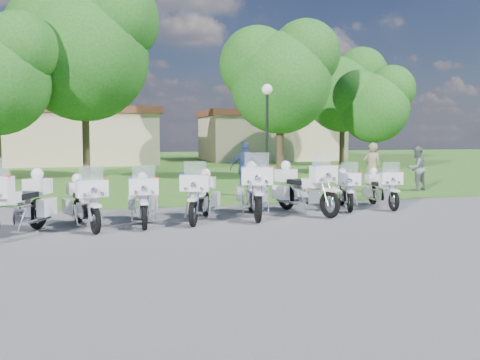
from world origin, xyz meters
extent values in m
plane|color=#5B5B61|center=(0.00, 0.00, 0.00)|extent=(100.00, 100.00, 0.00)
cube|color=#356B22|center=(0.00, 27.00, 0.00)|extent=(100.00, 48.00, 0.01)
torus|color=black|center=(-4.64, 0.19, 0.36)|extent=(0.44, 0.73, 0.73)
sphere|color=red|center=(-5.03, -1.48, 1.36)|extent=(0.10, 0.10, 0.10)
cube|color=silver|center=(-5.02, -0.63, 0.49)|extent=(0.60, 0.71, 0.37)
cube|color=white|center=(-5.13, -0.87, 0.88)|extent=(0.56, 0.66, 0.24)
cube|color=black|center=(-4.88, -0.34, 0.85)|extent=(0.62, 0.77, 0.13)
cube|color=white|center=(-4.41, -0.10, 0.55)|extent=(0.42, 0.60, 0.39)
cube|color=white|center=(-5.01, 0.18, 0.55)|extent=(0.42, 0.60, 0.39)
cube|color=white|center=(-4.63, 0.22, 1.01)|extent=(0.66, 0.62, 0.35)
sphere|color=white|center=(-4.63, 0.22, 1.29)|extent=(0.28, 0.28, 0.28)
torus|color=black|center=(-3.34, -0.83, 0.31)|extent=(0.28, 0.65, 0.64)
torus|color=black|center=(-3.75, 0.74, 0.31)|extent=(0.28, 0.65, 0.64)
cube|color=white|center=(-3.34, -0.85, 0.65)|extent=(0.27, 0.45, 0.07)
cube|color=white|center=(-3.40, -0.62, 1.00)|extent=(0.72, 0.40, 0.38)
cube|color=silver|center=(-3.41, -0.56, 1.33)|extent=(0.55, 0.25, 0.36)
sphere|color=red|center=(-3.09, -0.60, 1.18)|extent=(0.09, 0.09, 0.09)
sphere|color=#1426E5|center=(-3.68, -0.75, 1.18)|extent=(0.09, 0.09, 0.09)
cube|color=silver|center=(-3.55, -0.03, 0.43)|extent=(0.45, 0.60, 0.32)
cube|color=white|center=(-3.49, -0.25, 0.76)|extent=(0.42, 0.56, 0.21)
cube|color=black|center=(-3.63, 0.25, 0.74)|extent=(0.46, 0.65, 0.11)
cube|color=white|center=(-3.44, 0.67, 0.48)|extent=(0.29, 0.52, 0.34)
cube|color=white|center=(-3.99, 0.52, 0.48)|extent=(0.29, 0.52, 0.34)
cube|color=white|center=(-3.76, 0.76, 0.88)|extent=(0.54, 0.49, 0.30)
sphere|color=white|center=(-3.76, 0.76, 1.12)|extent=(0.25, 0.25, 0.25)
torus|color=black|center=(-2.25, -0.62, 0.31)|extent=(0.16, 0.64, 0.63)
torus|color=black|center=(-2.14, 0.99, 0.31)|extent=(0.16, 0.64, 0.63)
cube|color=white|center=(-2.25, -0.64, 0.64)|extent=(0.20, 0.43, 0.07)
cube|color=white|center=(-2.23, -0.40, 0.99)|extent=(0.70, 0.27, 0.38)
cube|color=silver|center=(-2.23, -0.35, 1.33)|extent=(0.54, 0.15, 0.36)
sphere|color=red|center=(-1.93, -0.48, 1.17)|extent=(0.09, 0.09, 0.09)
sphere|color=#1426E5|center=(-2.54, -0.44, 1.17)|extent=(0.09, 0.09, 0.09)
cube|color=silver|center=(-2.19, 0.20, 0.43)|extent=(0.36, 0.55, 0.32)
cube|color=white|center=(-2.21, -0.03, 0.76)|extent=(0.33, 0.51, 0.21)
cube|color=black|center=(-2.17, 0.48, 0.74)|extent=(0.36, 0.61, 0.11)
cube|color=white|center=(-1.87, 0.82, 0.47)|extent=(0.20, 0.50, 0.34)
cube|color=white|center=(-2.43, 0.86, 0.47)|extent=(0.20, 0.50, 0.34)
cube|color=white|center=(-2.14, 1.01, 0.87)|extent=(0.48, 0.41, 0.30)
sphere|color=white|center=(-2.14, 1.01, 1.12)|extent=(0.25, 0.25, 0.25)
torus|color=black|center=(-1.08, -0.48, 0.32)|extent=(0.37, 0.66, 0.66)
torus|color=black|center=(-0.45, 1.08, 0.32)|extent=(0.37, 0.66, 0.66)
cube|color=white|center=(-1.09, -0.49, 0.67)|extent=(0.33, 0.47, 0.07)
cube|color=white|center=(-0.99, -0.27, 1.03)|extent=(0.75, 0.48, 0.39)
cube|color=silver|center=(-0.97, -0.21, 1.38)|extent=(0.56, 0.32, 0.37)
sphere|color=red|center=(-0.72, -0.44, 1.22)|extent=(0.09, 0.09, 0.09)
sphere|color=#1426E5|center=(-1.31, -0.20, 1.22)|extent=(0.09, 0.09, 0.09)
cube|color=silver|center=(-0.76, 0.32, 0.44)|extent=(0.52, 0.64, 0.33)
cube|color=white|center=(-0.85, 0.10, 0.79)|extent=(0.48, 0.59, 0.22)
cube|color=black|center=(-0.65, 0.59, 0.77)|extent=(0.54, 0.69, 0.12)
cube|color=white|center=(-0.23, 0.83, 0.49)|extent=(0.36, 0.54, 0.35)
cube|color=white|center=(-0.78, 1.05, 0.49)|extent=(0.36, 0.54, 0.35)
cube|color=white|center=(-0.44, 1.10, 0.91)|extent=(0.59, 0.54, 0.32)
sphere|color=white|center=(-0.44, 1.10, 1.16)|extent=(0.26, 0.26, 0.26)
torus|color=black|center=(0.58, -0.35, 0.36)|extent=(0.28, 0.75, 0.74)
torus|color=black|center=(0.95, 1.49, 0.36)|extent=(0.28, 0.75, 0.74)
cube|color=white|center=(0.58, -0.38, 0.75)|extent=(0.29, 0.51, 0.08)
cube|color=white|center=(0.63, -0.11, 1.16)|extent=(0.83, 0.41, 0.44)
cube|color=silver|center=(0.65, -0.04, 1.54)|extent=(0.63, 0.25, 0.41)
sphere|color=red|center=(0.97, -0.24, 1.37)|extent=(0.10, 0.10, 0.10)
sphere|color=#1426E5|center=(0.27, -0.10, 1.37)|extent=(0.10, 0.10, 0.10)
cube|color=silver|center=(0.77, 0.59, 0.50)|extent=(0.49, 0.68, 0.38)
cube|color=white|center=(0.72, 0.33, 0.88)|extent=(0.46, 0.63, 0.24)
cube|color=black|center=(0.83, 0.91, 0.86)|extent=(0.50, 0.74, 0.13)
cube|color=white|center=(1.24, 1.26, 0.55)|extent=(0.31, 0.60, 0.40)
cube|color=white|center=(0.59, 1.39, 0.55)|extent=(0.31, 0.60, 0.40)
cube|color=white|center=(0.95, 1.52, 1.02)|extent=(0.61, 0.54, 0.35)
sphere|color=white|center=(0.95, 1.52, 1.30)|extent=(0.29, 0.29, 0.29)
torus|color=black|center=(2.65, -0.09, 0.36)|extent=(0.36, 0.75, 0.74)
torus|color=black|center=(2.08, 1.69, 0.36)|extent=(0.36, 0.75, 0.74)
cube|color=white|center=(2.66, -0.11, 0.75)|extent=(0.34, 0.52, 0.08)
cube|color=white|center=(2.58, 0.15, 1.16)|extent=(0.83, 0.49, 0.44)
cube|color=silver|center=(2.56, 0.22, 1.54)|extent=(0.63, 0.32, 0.41)
sphere|color=red|center=(2.93, 0.20, 1.36)|extent=(0.10, 0.10, 0.10)
sphere|color=#1426E5|center=(2.26, -0.02, 1.36)|extent=(0.10, 0.10, 0.10)
cube|color=silver|center=(2.36, 0.82, 0.50)|extent=(0.54, 0.70, 0.37)
cube|color=white|center=(2.44, 0.57, 0.88)|extent=(0.51, 0.65, 0.24)
cube|color=black|center=(2.26, 1.14, 0.86)|extent=(0.56, 0.76, 0.13)
cube|color=white|center=(2.45, 1.64, 0.55)|extent=(0.36, 0.61, 0.40)
cube|color=white|center=(1.82, 1.43, 0.55)|extent=(0.36, 0.61, 0.40)
cube|color=white|center=(2.07, 1.72, 1.01)|extent=(0.64, 0.58, 0.35)
sphere|color=white|center=(2.07, 1.72, 1.30)|extent=(0.29, 0.29, 0.29)
torus|color=black|center=(3.62, 0.65, 0.29)|extent=(0.29, 0.60, 0.60)
torus|color=black|center=(4.07, 2.10, 0.29)|extent=(0.29, 0.60, 0.60)
cube|color=white|center=(3.62, 0.64, 0.61)|extent=(0.27, 0.42, 0.06)
cube|color=white|center=(3.68, 0.85, 0.93)|extent=(0.68, 0.39, 0.36)
cube|color=silver|center=(3.70, 0.90, 1.25)|extent=(0.51, 0.25, 0.33)
sphere|color=red|center=(3.94, 0.71, 1.10)|extent=(0.08, 0.08, 0.08)
sphere|color=#1426E5|center=(3.39, 0.88, 1.10)|extent=(0.08, 0.08, 0.08)
cube|color=silver|center=(3.85, 1.39, 0.40)|extent=(0.44, 0.57, 0.30)
cube|color=white|center=(3.79, 1.19, 0.71)|extent=(0.41, 0.53, 0.20)
cube|color=black|center=(3.93, 1.65, 0.69)|extent=(0.45, 0.62, 0.11)
cube|color=white|center=(4.29, 1.89, 0.45)|extent=(0.29, 0.49, 0.32)
cube|color=white|center=(3.78, 2.05, 0.45)|extent=(0.29, 0.49, 0.32)
cube|color=white|center=(4.08, 2.12, 0.82)|extent=(0.51, 0.47, 0.28)
sphere|color=white|center=(4.08, 2.12, 1.05)|extent=(0.23, 0.23, 0.23)
torus|color=black|center=(4.95, 0.56, 0.29)|extent=(0.18, 0.60, 0.59)
torus|color=black|center=(5.12, 2.06, 0.29)|extent=(0.18, 0.60, 0.59)
cube|color=white|center=(4.95, 0.54, 0.60)|extent=(0.20, 0.41, 0.06)
cube|color=white|center=(4.98, 0.76, 0.93)|extent=(0.66, 0.28, 0.36)
cube|color=silver|center=(4.98, 0.82, 1.24)|extent=(0.51, 0.16, 0.33)
sphere|color=red|center=(5.25, 0.68, 1.10)|extent=(0.08, 0.08, 0.08)
sphere|color=#1426E5|center=(4.69, 0.74, 1.10)|extent=(0.08, 0.08, 0.08)
cube|color=silver|center=(5.04, 1.33, 0.40)|extent=(0.36, 0.53, 0.30)
cube|color=white|center=(5.02, 1.12, 0.71)|extent=(0.33, 0.49, 0.20)
cube|color=black|center=(5.07, 1.59, 0.69)|extent=(0.36, 0.58, 0.11)
cube|color=white|center=(5.37, 1.90, 0.44)|extent=(0.21, 0.48, 0.32)
cube|color=white|center=(4.84, 1.96, 0.44)|extent=(0.21, 0.48, 0.32)
cube|color=white|center=(5.13, 2.09, 0.82)|extent=(0.46, 0.40, 0.28)
sphere|color=white|center=(5.13, 2.09, 1.05)|extent=(0.23, 0.23, 0.23)
cylinder|color=black|center=(3.60, 8.21, 1.95)|extent=(0.12, 0.12, 3.90)
sphere|color=white|center=(3.60, 8.21, 4.05)|extent=(0.44, 0.44, 0.44)
sphere|color=#224C15|center=(-6.40, 12.58, 5.92)|extent=(3.34, 3.34, 3.34)
cylinder|color=#38281C|center=(-3.74, 15.33, 2.22)|extent=(0.36, 0.36, 4.44)
sphere|color=#224C15|center=(-3.74, 15.33, 6.06)|extent=(6.47, 6.47, 6.47)
sphere|color=#224C15|center=(-5.16, 15.84, 7.27)|extent=(4.85, 4.85, 4.85)
sphere|color=#224C15|center=(-2.23, 14.93, 7.88)|extent=(4.44, 4.44, 4.44)
cylinder|color=#38281C|center=(5.72, 12.55, 1.74)|extent=(0.36, 0.36, 3.48)
sphere|color=#224C15|center=(5.72, 12.55, 4.74)|extent=(5.06, 5.06, 5.06)
sphere|color=#224C15|center=(4.61, 12.95, 5.69)|extent=(3.79, 3.79, 3.79)
sphere|color=#224C15|center=(6.90, 12.24, 6.16)|extent=(3.48, 3.48, 3.48)
cylinder|color=#38281C|center=(11.98, 14.34, 1.33)|extent=(0.36, 0.36, 2.67)
sphere|color=#224C15|center=(11.98, 14.34, 3.64)|extent=(3.88, 3.88, 3.88)
sphere|color=#224C15|center=(11.13, 14.65, 4.37)|extent=(2.91, 2.91, 2.91)
sphere|color=#224C15|center=(12.89, 14.10, 4.73)|extent=(2.67, 2.67, 2.67)
cylinder|color=#38281C|center=(13.75, 22.02, 1.83)|extent=(0.36, 0.36, 3.65)
sphere|color=#224C15|center=(13.75, 22.02, 4.98)|extent=(5.31, 5.31, 5.31)
sphere|color=#224C15|center=(12.59, 22.44, 5.98)|extent=(3.98, 3.98, 3.98)
sphere|color=#224C15|center=(15.00, 21.69, 6.47)|extent=(3.65, 3.65, 3.65)
cube|color=#C7B390|center=(-6.00, 28.00, 1.80)|extent=(14.00, 8.00, 3.60)
cube|color=brown|center=(-6.00, 28.00, 3.85)|extent=(14.56, 8.32, 0.50)
cube|color=#C7B390|center=(11.00, 30.00, 1.80)|extent=(11.00, 7.00, 3.60)
cube|color=brown|center=(11.00, 30.00, 3.85)|extent=(11.44, 7.28, 0.50)
imported|color=gray|center=(6.83, 5.23, 0.94)|extent=(0.76, 0.57, 1.88)
imported|color=slate|center=(8.80, 5.28, 0.86)|extent=(0.97, 0.83, 1.72)
imported|color=navy|center=(1.88, 5.37, 0.96)|extent=(1.22, 0.83, 1.93)
camera|label=1|loc=(-3.31, -12.99, 2.24)|focal=40.00mm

